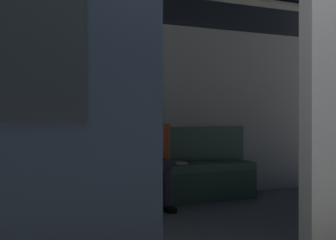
# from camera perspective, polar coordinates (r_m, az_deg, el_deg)

# --- Properties ---
(train_car) EXTENTS (6.40, 2.95, 2.36)m
(train_car) POSITION_cam_1_polar(r_m,az_deg,el_deg) (3.55, -2.31, 9.03)
(train_car) COLOR #ADAFB5
(train_car) RESTS_ON ground_plane
(bench_seat) EXTENTS (3.40, 0.44, 0.47)m
(bench_seat) POSITION_cam_1_polar(r_m,az_deg,el_deg) (4.66, -6.22, -8.09)
(bench_seat) COLOR #4C7566
(bench_seat) RESTS_ON ground_plane
(person_seated) EXTENTS (0.55, 0.68, 1.19)m
(person_seated) POSITION_cam_1_polar(r_m,az_deg,el_deg) (4.66, -2.64, -4.04)
(person_seated) COLOR #CC5933
(person_seated) RESTS_ON ground_plane
(handbag) EXTENTS (0.26, 0.15, 0.17)m
(handbag) POSITION_cam_1_polar(r_m,az_deg,el_deg) (4.65, -8.48, -5.70)
(handbag) COLOR #262D4C
(handbag) RESTS_ON bench_seat
(book) EXTENTS (0.15, 0.22, 0.03)m
(book) POSITION_cam_1_polar(r_m,az_deg,el_deg) (4.92, 1.55, -6.19)
(book) COLOR silver
(book) RESTS_ON bench_seat
(grab_pole_door) EXTENTS (0.04, 0.04, 2.22)m
(grab_pole_door) POSITION_cam_1_polar(r_m,az_deg,el_deg) (2.61, -3.89, 1.98)
(grab_pole_door) COLOR silver
(grab_pole_door) RESTS_ON ground_plane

